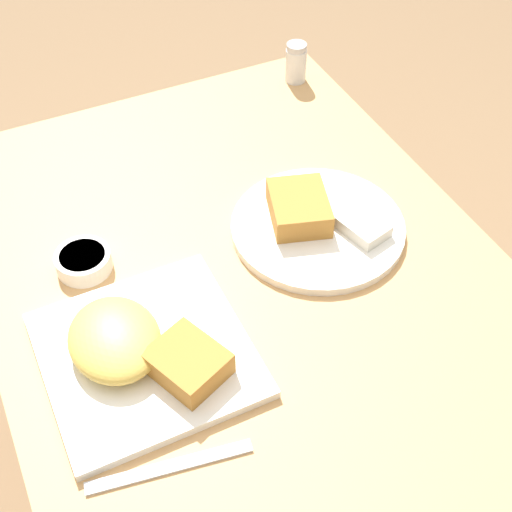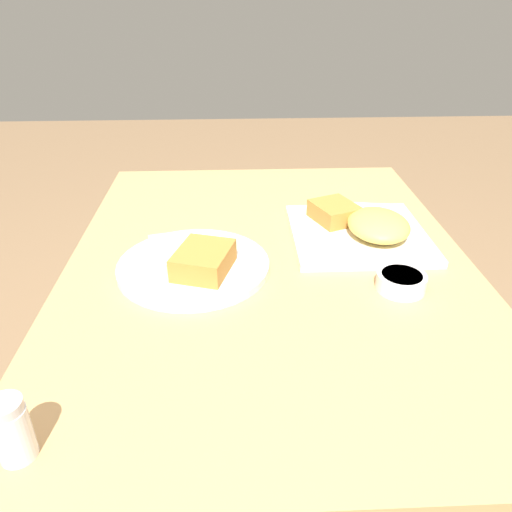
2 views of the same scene
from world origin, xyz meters
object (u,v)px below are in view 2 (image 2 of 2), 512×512
(plate_oval_far, at_px, (194,264))
(salt_shaker, at_px, (13,433))
(plate_square_near, at_px, (362,228))
(butter_knife, at_px, (354,204))
(sauce_ramekin, at_px, (401,281))

(plate_oval_far, height_order, salt_shaker, salt_shaker)
(plate_oval_far, relative_size, salt_shaker, 3.46)
(plate_square_near, relative_size, salt_shaker, 3.38)
(plate_oval_far, relative_size, butter_knife, 1.35)
(sauce_ramekin, bearing_deg, plate_square_near, 6.18)
(plate_square_near, distance_m, salt_shaker, 0.70)
(plate_oval_far, height_order, butter_knife, plate_oval_far)
(sauce_ramekin, height_order, butter_knife, sauce_ramekin)
(butter_knife, bearing_deg, salt_shaker, 61.31)
(salt_shaker, bearing_deg, butter_knife, -37.88)
(plate_oval_far, bearing_deg, sauce_ramekin, -102.12)
(plate_oval_far, distance_m, salt_shaker, 0.42)
(sauce_ramekin, xyz_separation_m, butter_knife, (0.35, -0.00, -0.01))
(sauce_ramekin, distance_m, salt_shaker, 0.60)
(salt_shaker, xyz_separation_m, butter_knife, (0.66, -0.51, -0.03))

